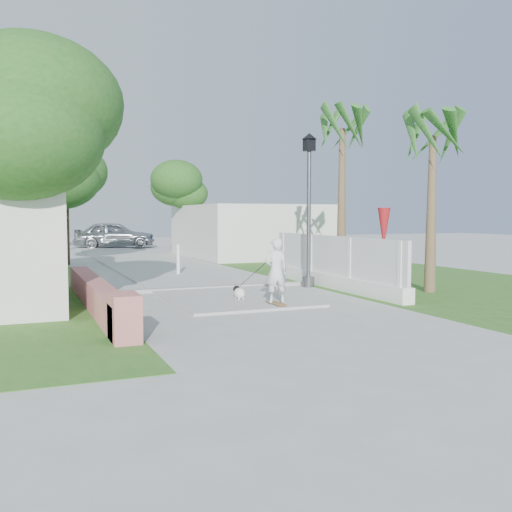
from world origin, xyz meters
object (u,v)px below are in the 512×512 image
patio_umbrella (384,229)px  parked_car (115,235)px  street_lamp (309,203)px  bollard (178,259)px  dog (239,293)px  skateboarder (264,273)px

patio_umbrella → parked_car: 23.96m
street_lamp → bollard: street_lamp is taller
parked_car → street_lamp: bearing=-162.6°
street_lamp → dog: (-2.87, -1.85, -2.22)m
bollard → skateboarder: skateboarder is taller
dog → bollard: bearing=86.5°
parked_car → patio_umbrella: bearing=-158.3°
street_lamp → dog: size_ratio=7.90×
street_lamp → bollard: bearing=121.0°
parked_car → dog: bearing=-169.7°
patio_umbrella → skateboarder: 4.85m
street_lamp → skateboarder: 4.05m
bollard → skateboarder: size_ratio=0.65×
bollard → skateboarder: (0.15, -7.16, 0.16)m
bollard → parked_car: 18.12m
patio_umbrella → parked_car: size_ratio=0.46×
street_lamp → dog: street_lamp is taller
bollard → street_lamp: bearing=-59.0°
dog → parked_car: size_ratio=0.11×
street_lamp → bollard: 5.56m
patio_umbrella → parked_car: bearing=99.6°
bollard → dog: size_ratio=1.94×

